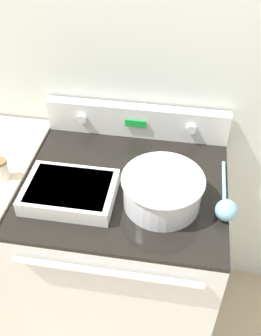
% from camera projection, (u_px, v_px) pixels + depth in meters
% --- Properties ---
extents(kitchen_wall, '(8.00, 0.05, 2.50)m').
position_uv_depth(kitchen_wall, '(140.00, 64.00, 1.56)').
color(kitchen_wall, silver).
rests_on(kitchen_wall, ground_plane).
extents(stove_range, '(0.77, 0.70, 0.95)m').
position_uv_depth(stove_range, '(126.00, 257.00, 1.80)').
color(stove_range, silver).
rests_on(stove_range, ground_plane).
extents(control_panel, '(0.77, 0.07, 0.14)m').
position_uv_depth(control_panel, '(137.00, 121.00, 1.67)').
color(control_panel, silver).
rests_on(control_panel, stove_range).
extents(mixing_bowl, '(0.29, 0.29, 0.12)m').
position_uv_depth(mixing_bowl, '(162.00, 189.00, 1.36)').
color(mixing_bowl, silver).
rests_on(mixing_bowl, stove_range).
extents(casserole_dish, '(0.32, 0.23, 0.06)m').
position_uv_depth(casserole_dish, '(70.00, 191.00, 1.40)').
color(casserole_dish, silver).
rests_on(casserole_dish, stove_range).
extents(ladle, '(0.08, 0.33, 0.08)m').
position_uv_depth(ladle, '(226.00, 208.00, 1.34)').
color(ladle, '#7AB2C6').
rests_on(ladle, stove_range).
extents(spice_jar_brown_cap, '(0.05, 0.05, 0.08)m').
position_uv_depth(spice_jar_brown_cap, '(2.00, 169.00, 1.46)').
color(spice_jar_brown_cap, beige).
rests_on(spice_jar_brown_cap, side_counter).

